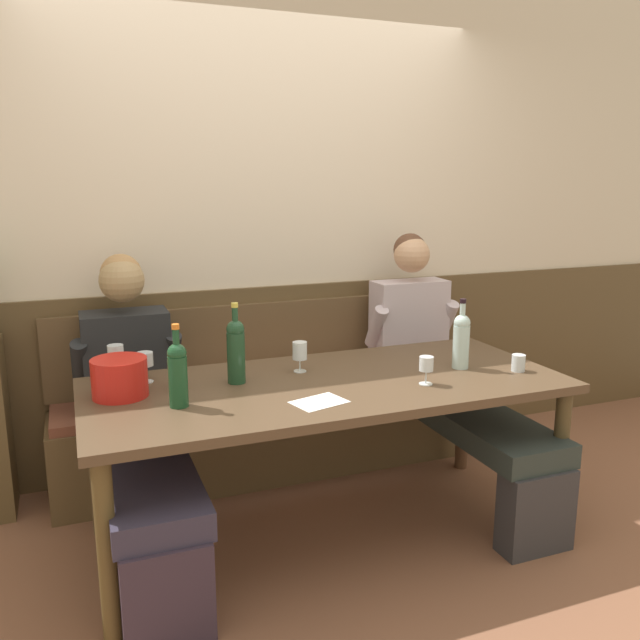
% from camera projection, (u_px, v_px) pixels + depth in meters
% --- Properties ---
extents(ground_plane, '(6.80, 6.80, 0.02)m').
position_uv_depth(ground_plane, '(334.00, 544.00, 2.98)').
color(ground_plane, brown).
rests_on(ground_plane, ground).
extents(room_wall_back, '(6.80, 0.08, 2.80)m').
position_uv_depth(room_wall_back, '(261.00, 220.00, 3.67)').
color(room_wall_back, beige).
rests_on(room_wall_back, ground).
extents(wood_wainscot_panel, '(6.80, 0.03, 1.03)m').
position_uv_depth(wood_wainscot_panel, '(267.00, 373.00, 3.81)').
color(wood_wainscot_panel, brown).
rests_on(wood_wainscot_panel, ground).
extents(wall_bench, '(2.41, 0.42, 0.94)m').
position_uv_depth(wall_bench, '(278.00, 422.00, 3.67)').
color(wall_bench, brown).
rests_on(wall_bench, ground).
extents(dining_table, '(2.11, 0.92, 0.75)m').
position_uv_depth(dining_table, '(328.00, 398.00, 2.91)').
color(dining_table, '#4E3927').
rests_on(dining_table, ground).
extents(person_right_seat, '(0.52, 1.38, 1.27)m').
position_uv_depth(person_right_seat, '(136.00, 405.00, 2.96)').
color(person_right_seat, '#332734').
rests_on(person_right_seat, ground).
extents(person_left_seat, '(0.54, 1.37, 1.32)m').
position_uv_depth(person_left_seat, '(444.00, 369.00, 3.51)').
color(person_left_seat, '#302F31').
rests_on(person_left_seat, ground).
extents(ice_bucket, '(0.23, 0.23, 0.16)m').
position_uv_depth(ice_bucket, '(120.00, 378.00, 2.68)').
color(ice_bucket, red).
rests_on(ice_bucket, dining_table).
extents(wine_bottle_green_tall, '(0.08, 0.08, 0.36)m').
position_uv_depth(wine_bottle_green_tall, '(236.00, 349.00, 2.84)').
color(wine_bottle_green_tall, '#1D3F25').
rests_on(wine_bottle_green_tall, dining_table).
extents(wine_bottle_clear_water, '(0.08, 0.08, 0.33)m').
position_uv_depth(wine_bottle_clear_water, '(178.00, 372.00, 2.55)').
color(wine_bottle_clear_water, '#194425').
rests_on(wine_bottle_clear_water, dining_table).
extents(wine_bottle_amber_mid, '(0.08, 0.08, 0.33)m').
position_uv_depth(wine_bottle_amber_mid, '(461.00, 339.00, 3.07)').
color(wine_bottle_amber_mid, silver).
rests_on(wine_bottle_amber_mid, dining_table).
extents(wine_glass_near_bucket, '(0.06, 0.06, 0.13)m').
position_uv_depth(wine_glass_near_bucket, '(426.00, 366.00, 2.83)').
color(wine_glass_near_bucket, silver).
rests_on(wine_glass_near_bucket, dining_table).
extents(wine_glass_mid_right, '(0.07, 0.07, 0.16)m').
position_uv_depth(wine_glass_mid_right, '(116.00, 355.00, 2.90)').
color(wine_glass_mid_right, silver).
rests_on(wine_glass_mid_right, dining_table).
extents(wine_glass_right_end, '(0.07, 0.07, 0.14)m').
position_uv_depth(wine_glass_right_end, '(300.00, 352.00, 3.02)').
color(wine_glass_right_end, silver).
rests_on(wine_glass_right_end, dining_table).
extents(wine_glass_center_rear, '(0.07, 0.07, 0.14)m').
position_uv_depth(wine_glass_center_rear, '(145.00, 361.00, 2.86)').
color(wine_glass_center_rear, silver).
rests_on(wine_glass_center_rear, dining_table).
extents(wine_glass_center_front, '(0.08, 0.08, 0.14)m').
position_uv_depth(wine_glass_center_front, '(177.00, 366.00, 2.78)').
color(wine_glass_center_front, silver).
rests_on(wine_glass_center_front, dining_table).
extents(water_tumbler_right, '(0.06, 0.06, 0.08)m').
position_uv_depth(water_tumbler_right, '(518.00, 363.00, 3.04)').
color(water_tumbler_right, silver).
rests_on(water_tumbler_right, dining_table).
extents(tasting_sheet_left_guest, '(0.24, 0.20, 0.00)m').
position_uv_depth(tasting_sheet_left_guest, '(319.00, 402.00, 2.62)').
color(tasting_sheet_left_guest, white).
rests_on(tasting_sheet_left_guest, dining_table).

